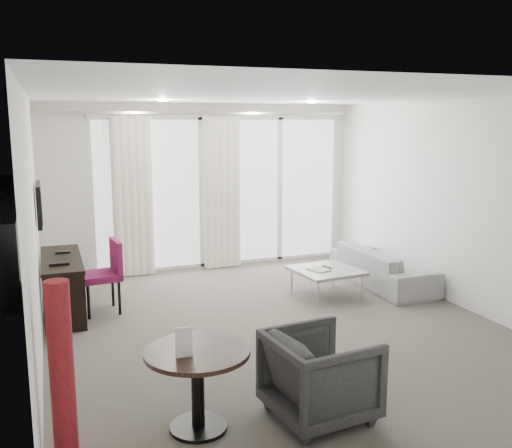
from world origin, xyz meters
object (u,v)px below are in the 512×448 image
object	(u,v)px
tub_armchair	(320,376)
sofa	(382,267)
coffee_table	(326,282)
desk	(63,286)
rattan_chair_a	(231,224)
rattan_chair_b	(272,214)
red_lamp	(62,375)
round_table	(198,390)
desk_chair	(100,277)

from	to	relation	value
tub_armchair	sofa	xyz separation A→B (m)	(2.52, 3.03, -0.08)
coffee_table	sofa	bearing A→B (deg)	10.20
desk	coffee_table	world-z (taller)	desk
rattan_chair_a	rattan_chair_b	distance (m)	1.55
red_lamp	round_table	bearing A→B (deg)	7.54
rattan_chair_b	coffee_table	bearing A→B (deg)	-84.93
tub_armchair	sofa	size ratio (longest dim) A/B	0.42
desk_chair	rattan_chair_b	world-z (taller)	desk_chair
tub_armchair	sofa	bearing A→B (deg)	-45.79
desk	sofa	bearing A→B (deg)	-3.90
rattan_chair_a	rattan_chair_b	bearing A→B (deg)	14.12
round_table	rattan_chair_a	distance (m)	6.37
round_table	rattan_chair_b	world-z (taller)	rattan_chair_b
desk	rattan_chair_a	world-z (taller)	rattan_chair_a
desk_chair	desk	bearing A→B (deg)	159.74
desk	desk_chair	distance (m)	0.46
rattan_chair_b	desk_chair	bearing A→B (deg)	-117.24
desk	round_table	size ratio (longest dim) A/B	1.86
sofa	rattan_chair_b	distance (m)	4.08
round_table	tub_armchair	distance (m)	0.97
desk	sofa	distance (m)	4.35
desk	rattan_chair_a	distance (m)	4.16
round_table	red_lamp	xyz separation A→B (m)	(-0.96, -0.13, 0.33)
coffee_table	sofa	xyz separation A→B (m)	(0.99, 0.18, 0.08)
desk	sofa	world-z (taller)	desk
tub_armchair	coffee_table	distance (m)	3.24
coffee_table	rattan_chair_b	xyz separation A→B (m)	(0.93, 4.25, 0.23)
tub_armchair	round_table	bearing A→B (deg)	74.25
desk_chair	sofa	distance (m)	3.91
desk	rattan_chair_a	xyz separation A→B (m)	(3.07, 2.81, 0.09)
desk	sofa	size ratio (longest dim) A/B	0.81
desk	round_table	world-z (taller)	desk
desk_chair	tub_armchair	bearing A→B (deg)	-72.52
sofa	tub_armchair	bearing A→B (deg)	140.31
desk	red_lamp	distance (m)	3.31
coffee_table	round_table	bearing A→B (deg)	-132.67
sofa	rattan_chair_b	size ratio (longest dim) A/B	2.23
desk_chair	tub_armchair	xyz separation A→B (m)	(1.39, -3.21, -0.10)
round_table	rattan_chair_b	distance (m)	7.73
sofa	red_lamp	bearing A→B (deg)	124.04
red_lamp	rattan_chair_a	bearing A→B (deg)	62.57
coffee_table	desk	bearing A→B (deg)	171.94
desk	rattan_chair_b	bearing A→B (deg)	41.49
desk_chair	coffee_table	world-z (taller)	desk_chair
coffee_table	sofa	world-z (taller)	sofa
red_lamp	rattan_chair_b	size ratio (longest dim) A/B	1.58
desk	coffee_table	bearing A→B (deg)	-8.06
red_lamp	sofa	xyz separation A→B (m)	(4.43, 3.00, -0.38)
round_table	sofa	bearing A→B (deg)	39.57
desk_chair	tub_armchair	distance (m)	3.50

